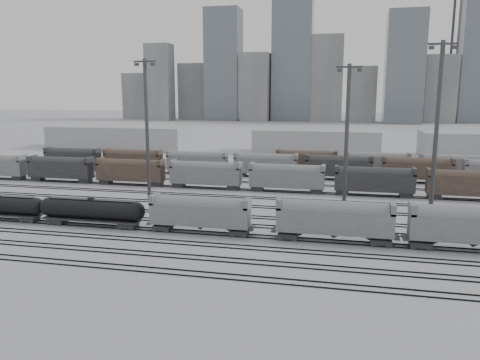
% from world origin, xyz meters
% --- Properties ---
extents(ground, '(900.00, 900.00, 0.00)m').
position_xyz_m(ground, '(0.00, 0.00, 0.00)').
color(ground, silver).
rests_on(ground, ground).
extents(tracks, '(220.00, 71.50, 0.16)m').
position_xyz_m(tracks, '(0.00, 17.50, 0.08)').
color(tracks, black).
rests_on(tracks, ground).
extents(tank_car_b, '(17.02, 2.84, 4.21)m').
position_xyz_m(tank_car_b, '(-17.45, 1.00, 2.43)').
color(tank_car_b, black).
rests_on(tank_car_b, ground).
extents(hopper_car_a, '(14.35, 2.85, 5.13)m').
position_xyz_m(hopper_car_a, '(-0.47, 1.00, 3.17)').
color(hopper_car_a, black).
rests_on(hopper_car_a, ground).
extents(hopper_car_b, '(15.35, 3.05, 5.49)m').
position_xyz_m(hopper_car_b, '(18.16, 1.00, 3.39)').
color(hopper_car_b, black).
rests_on(hopper_car_b, ground).
extents(hopper_car_c, '(15.72, 3.12, 5.62)m').
position_xyz_m(hopper_car_c, '(35.38, 1.00, 3.47)').
color(hopper_car_c, black).
rests_on(hopper_car_c, ground).
extents(light_mast_b, '(4.12, 0.66, 25.73)m').
position_xyz_m(light_mast_b, '(-16.33, 19.63, 13.65)').
color(light_mast_b, '#39393B').
rests_on(light_mast_b, ground).
extents(light_mast_c, '(3.83, 0.61, 23.91)m').
position_xyz_m(light_mast_c, '(19.36, 12.11, 12.69)').
color(light_mast_c, '#39393B').
rests_on(light_mast_c, ground).
extents(light_mast_d, '(4.44, 0.71, 27.74)m').
position_xyz_m(light_mast_d, '(33.43, 19.95, 14.72)').
color(light_mast_d, '#39393B').
rests_on(light_mast_d, ground).
extents(bg_string_near, '(151.00, 3.00, 5.60)m').
position_xyz_m(bg_string_near, '(8.00, 32.00, 2.80)').
color(bg_string_near, gray).
rests_on(bg_string_near, ground).
extents(bg_string_mid, '(151.00, 3.00, 5.60)m').
position_xyz_m(bg_string_mid, '(18.00, 48.00, 2.80)').
color(bg_string_mid, black).
rests_on(bg_string_mid, ground).
extents(bg_string_far, '(66.00, 3.00, 5.60)m').
position_xyz_m(bg_string_far, '(35.50, 56.00, 2.80)').
color(bg_string_far, brown).
rests_on(bg_string_far, ground).
extents(warehouse_left, '(50.00, 18.00, 8.00)m').
position_xyz_m(warehouse_left, '(-60.00, 95.00, 4.00)').
color(warehouse_left, '#9C9C9F').
rests_on(warehouse_left, ground).
extents(warehouse_mid, '(40.00, 18.00, 8.00)m').
position_xyz_m(warehouse_mid, '(10.00, 95.00, 4.00)').
color(warehouse_mid, '#9C9C9F').
rests_on(warehouse_mid, ground).
extents(skyline, '(316.00, 22.40, 95.00)m').
position_xyz_m(skyline, '(10.84, 280.00, 34.73)').
color(skyline, gray).
rests_on(skyline, ground).
extents(crane_left, '(42.00, 1.80, 100.00)m').
position_xyz_m(crane_left, '(-28.74, 305.00, 57.39)').
color(crane_left, '#39393B').
rests_on(crane_left, ground).
extents(crane_right, '(42.00, 1.80, 100.00)m').
position_xyz_m(crane_right, '(91.26, 305.00, 57.39)').
color(crane_right, '#39393B').
rests_on(crane_right, ground).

